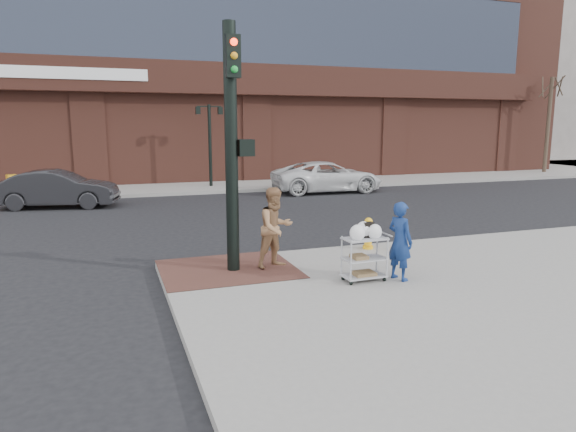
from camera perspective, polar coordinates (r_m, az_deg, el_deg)
name	(u,v)px	position (r m, az deg, el deg)	size (l,w,h in m)	color
ground	(268,285)	(10.35, -2.28, -7.70)	(220.00, 220.00, 0.00)	black
sidewalk_far	(296,161)	(44.29, 0.90, 6.08)	(65.00, 36.00, 0.15)	gray
brick_curb_ramp	(228,269)	(10.99, -6.69, -5.85)	(2.80, 2.40, 0.01)	#4B2B23
filler_block	(509,72)	(64.21, 23.32, 14.50)	(14.00, 20.00, 18.00)	slate
bare_tree_a	(552,75)	(37.48, 27.31, 13.74)	(1.80, 1.80, 7.20)	#382B21
lamp_post	(210,136)	(25.89, -8.68, 8.77)	(1.32, 0.22, 4.00)	black
traffic_signal_pole	(233,141)	(10.48, -6.17, 8.24)	(0.61, 0.51, 5.00)	black
woman_blue	(400,241)	(10.25, 12.34, -2.72)	(0.57, 0.37, 1.55)	navy
pedestrian_tan	(276,228)	(10.88, -1.39, -1.31)	(0.84, 0.65, 1.72)	#936845
sedan_dark	(58,189)	(21.69, -24.23, 2.76)	(1.54, 4.43, 1.46)	black
minivan_white	(327,177)	(24.53, 4.39, 4.36)	(2.42, 5.26, 1.46)	silver
utility_cart	(364,255)	(10.10, 8.47, -4.27)	(0.85, 0.49, 1.16)	#A1A2A6
fire_hydrant	(368,233)	(12.75, 8.91, -1.86)	(0.37, 0.26, 0.78)	yellow
newsbox_yellow	(12,185)	(25.18, -28.30, 3.05)	(0.38, 0.34, 0.91)	#C48815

